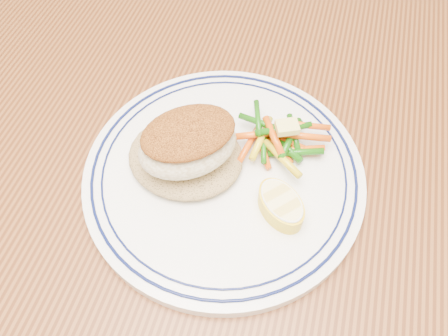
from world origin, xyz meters
TOP-DOWN VIEW (x-y plane):
  - ground at (0.00, 0.00)m, footprint 4.00×4.00m
  - dining_table at (0.00, 0.00)m, footprint 1.50×0.90m
  - plate at (0.03, -0.02)m, footprint 0.30×0.30m
  - rice_pilaf at (-0.02, -0.02)m, footprint 0.12×0.11m
  - fish_fillet at (-0.01, -0.02)m, footprint 0.12×0.12m
  - vegetable_pile at (0.07, 0.03)m, footprint 0.11×0.09m
  - butter_pat at (0.08, 0.03)m, footprint 0.03×0.03m
  - lemon_wedge at (0.09, -0.05)m, footprint 0.08×0.08m

SIDE VIEW (x-z plane):
  - ground at x=0.00m, z-range 0.00..0.00m
  - dining_table at x=0.00m, z-range 0.28..1.03m
  - plate at x=0.03m, z-range 0.75..0.77m
  - rice_pilaf at x=-0.02m, z-range 0.77..0.79m
  - lemon_wedge at x=0.09m, z-range 0.77..0.79m
  - vegetable_pile at x=0.07m, z-range 0.76..0.79m
  - butter_pat at x=0.08m, z-range 0.79..0.80m
  - fish_fillet at x=-0.01m, z-range 0.78..0.83m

